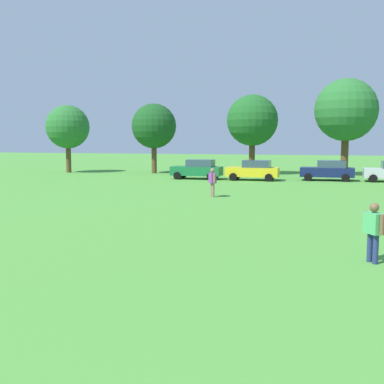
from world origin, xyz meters
TOP-DOWN VIEW (x-y plane):
  - ground_plane at (0.00, 30.00)m, footprint 160.00×160.00m
  - adult_bystander at (6.83, 14.45)m, footprint 0.55×0.68m
  - bystander_near_trees at (-0.85, 27.88)m, footprint 0.56×0.70m
  - parked_car_green_0 at (-5.05, 40.09)m, footprint 4.30×2.02m
  - parked_car_yellow_1 at (-0.24, 40.14)m, footprint 4.30×2.02m
  - parked_car_navy_2 at (5.73, 41.54)m, footprint 4.30×2.02m
  - tree_far_left at (-20.08, 44.53)m, footprint 4.43×4.43m
  - tree_left at (-11.16, 45.85)m, footprint 4.48×4.48m
  - tree_center at (-1.44, 47.07)m, footprint 4.96×4.96m
  - tree_right at (7.21, 47.63)m, footprint 5.79×5.79m

SIDE VIEW (x-z plane):
  - ground_plane at x=0.00m, z-range 0.00..0.00m
  - parked_car_green_0 at x=-5.05m, z-range 0.02..1.70m
  - parked_car_yellow_1 at x=-0.24m, z-range 0.02..1.70m
  - parked_car_navy_2 at x=5.73m, z-range 0.02..1.70m
  - adult_bystander at x=6.83m, z-range 0.15..1.81m
  - bystander_near_trees at x=-0.85m, z-range 0.16..1.85m
  - tree_far_left at x=-20.08m, z-range 1.21..8.11m
  - tree_left at x=-11.16m, z-range 1.22..8.20m
  - tree_center at x=-1.44m, z-range 1.35..9.08m
  - tree_right at x=7.21m, z-range 1.58..10.61m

